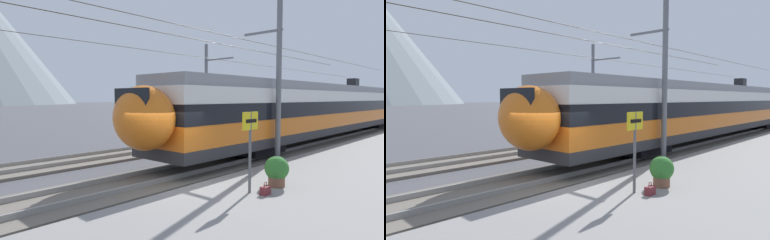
% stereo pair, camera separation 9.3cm
% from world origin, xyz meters
% --- Properties ---
extents(ground_plane, '(400.00, 400.00, 0.00)m').
position_xyz_m(ground_plane, '(0.00, 0.00, 0.00)').
color(ground_plane, '#4C4C51').
extents(platform_slab, '(120.00, 6.51, 0.29)m').
position_xyz_m(platform_slab, '(0.00, -3.92, 0.14)').
color(platform_slab, gray).
rests_on(platform_slab, ground).
extents(track_near, '(120.00, 3.00, 0.28)m').
position_xyz_m(track_near, '(0.00, 1.40, 0.07)').
color(track_near, '#6B6359').
rests_on(track_near, ground).
extents(track_far, '(120.00, 3.00, 0.28)m').
position_xyz_m(track_far, '(0.00, 6.62, 0.07)').
color(track_far, '#6B6359').
rests_on(track_far, ground).
extents(train_near_platform, '(33.92, 2.88, 4.27)m').
position_xyz_m(train_near_platform, '(15.97, 1.40, 2.23)').
color(train_near_platform, '#2D2D30').
rests_on(train_near_platform, track_near).
extents(train_far_track, '(34.07, 2.98, 4.27)m').
position_xyz_m(train_far_track, '(25.96, 6.62, 2.23)').
color(train_far_track, '#2D2D30').
rests_on(train_far_track, track_far).
extents(catenary_mast_mid, '(47.35, 1.97, 8.16)m').
position_xyz_m(catenary_mast_mid, '(6.07, -0.15, 4.24)').
color(catenary_mast_mid, slate).
rests_on(catenary_mast_mid, ground).
extents(catenary_mast_far_side, '(47.35, 2.67, 7.03)m').
position_xyz_m(catenary_mast_far_side, '(11.88, 8.78, 3.77)').
color(catenary_mast_far_side, slate).
rests_on(catenary_mast_far_side, ground).
extents(platform_sign, '(0.70, 0.08, 2.29)m').
position_xyz_m(platform_sign, '(0.49, -2.45, 1.97)').
color(platform_sign, '#59595B').
rests_on(platform_sign, platform_slab).
extents(handbag_near_sign, '(0.32, 0.18, 0.36)m').
position_xyz_m(handbag_near_sign, '(0.62, -2.89, 0.41)').
color(handbag_near_sign, maroon).
rests_on(handbag_near_sign, platform_slab).
extents(potted_plant_platform_edge, '(0.73, 0.73, 0.92)m').
position_xyz_m(potted_plant_platform_edge, '(1.62, -2.68, 0.80)').
color(potted_plant_platform_edge, brown).
rests_on(potted_plant_platform_edge, platform_slab).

